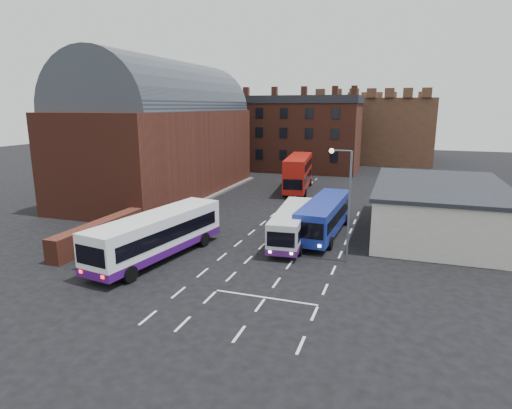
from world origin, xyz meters
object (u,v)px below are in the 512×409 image
(bus_white_inbound, at_px, (292,223))
(bus_blue, at_px, (324,215))
(pedestrian_red, at_px, (80,258))
(pedestrian_beige, at_px, (85,267))
(bus_white_outbound, at_px, (158,233))
(bus_red_double, at_px, (298,173))
(street_lamp, at_px, (346,195))

(bus_white_inbound, relative_size, bus_blue, 0.89)
(pedestrian_red, xyz_separation_m, pedestrian_beige, (1.02, -0.82, -0.20))
(bus_white_outbound, distance_m, pedestrian_red, 5.24)
(bus_red_double, bearing_deg, bus_blue, 102.90)
(street_lamp, distance_m, pedestrian_beige, 17.56)
(bus_red_double, bearing_deg, pedestrian_beige, 71.96)
(bus_white_outbound, height_order, bus_red_double, bus_red_double)
(street_lamp, bearing_deg, bus_white_inbound, 144.72)
(pedestrian_beige, bearing_deg, street_lamp, -167.39)
(bus_white_inbound, bearing_deg, pedestrian_beige, 41.75)
(pedestrian_beige, bearing_deg, pedestrian_red, -54.60)
(pedestrian_red, relative_size, pedestrian_beige, 1.30)
(street_lamp, bearing_deg, pedestrian_beige, -151.72)
(pedestrian_red, bearing_deg, bus_white_outbound, -156.06)
(bus_blue, distance_m, pedestrian_beige, 18.85)
(pedestrian_red, height_order, pedestrian_beige, pedestrian_red)
(bus_white_inbound, relative_size, street_lamp, 1.26)
(bus_blue, height_order, street_lamp, street_lamp)
(bus_white_outbound, relative_size, bus_white_inbound, 1.22)
(bus_white_inbound, bearing_deg, bus_blue, -133.24)
(bus_white_outbound, height_order, bus_blue, bus_white_outbound)
(bus_white_inbound, distance_m, pedestrian_red, 15.63)
(pedestrian_red, bearing_deg, street_lamp, -177.32)
(bus_white_outbound, relative_size, street_lamp, 1.54)
(bus_white_inbound, xyz_separation_m, street_lamp, (4.43, -3.13, 3.16))
(bus_white_outbound, height_order, pedestrian_red, bus_white_outbound)
(street_lamp, relative_size, pedestrian_red, 4.39)
(street_lamp, xyz_separation_m, pedestrian_red, (-16.07, -7.27, -3.83))
(bus_blue, xyz_separation_m, street_lamp, (2.33, -5.78, 2.96))
(bus_white_outbound, distance_m, bus_red_double, 27.59)
(bus_blue, xyz_separation_m, bus_red_double, (-6.50, 17.97, 0.60))
(bus_blue, height_order, bus_red_double, bus_red_double)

